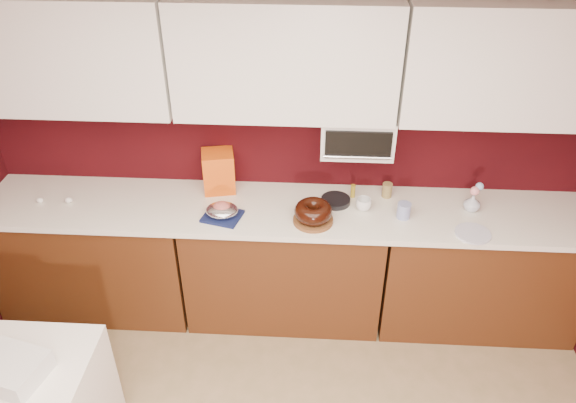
# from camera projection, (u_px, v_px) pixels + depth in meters

# --- Properties ---
(ceiling) EXTENTS (4.00, 4.50, 0.02)m
(ceiling) POSITION_uv_depth(u_px,v_px,m) (219.00, 105.00, 1.16)
(ceiling) COLOR white
(ceiling) RESTS_ON wall_back
(wall_back) EXTENTS (4.00, 0.02, 2.50)m
(wall_back) POSITION_uv_depth(u_px,v_px,m) (287.00, 138.00, 3.72)
(wall_back) COLOR #34070A
(wall_back) RESTS_ON floor
(base_cabinet_left) EXTENTS (1.31, 0.58, 0.86)m
(base_cabinet_left) POSITION_uv_depth(u_px,v_px,m) (97.00, 256.00, 3.99)
(base_cabinet_left) COLOR #4D260F
(base_cabinet_left) RESTS_ON floor
(base_cabinet_center) EXTENTS (1.31, 0.58, 0.86)m
(base_cabinet_center) POSITION_uv_depth(u_px,v_px,m) (284.00, 263.00, 3.92)
(base_cabinet_center) COLOR #4D260F
(base_cabinet_center) RESTS_ON floor
(base_cabinet_right) EXTENTS (1.31, 0.58, 0.86)m
(base_cabinet_right) POSITION_uv_depth(u_px,v_px,m) (478.00, 271.00, 3.85)
(base_cabinet_right) COLOR #4D260F
(base_cabinet_right) RESTS_ON floor
(countertop) EXTENTS (4.00, 0.62, 0.04)m
(countertop) POSITION_uv_depth(u_px,v_px,m) (284.00, 211.00, 3.67)
(countertop) COLOR white
(countertop) RESTS_ON base_cabinet_center
(upper_cabinet_left) EXTENTS (1.31, 0.33, 0.70)m
(upper_cabinet_left) POSITION_uv_depth(u_px,v_px,m) (60.00, 54.00, 3.31)
(upper_cabinet_left) COLOR white
(upper_cabinet_left) RESTS_ON wall_back
(upper_cabinet_center) EXTENTS (1.31, 0.33, 0.70)m
(upper_cabinet_center) POSITION_uv_depth(u_px,v_px,m) (285.00, 59.00, 3.25)
(upper_cabinet_center) COLOR white
(upper_cabinet_center) RESTS_ON wall_back
(upper_cabinet_right) EXTENTS (1.31, 0.33, 0.70)m
(upper_cabinet_right) POSITION_uv_depth(u_px,v_px,m) (519.00, 64.00, 3.18)
(upper_cabinet_right) COLOR white
(upper_cabinet_right) RESTS_ON wall_back
(toaster_oven) EXTENTS (0.45, 0.30, 0.25)m
(toaster_oven) POSITION_uv_depth(u_px,v_px,m) (357.00, 133.00, 3.51)
(toaster_oven) COLOR white
(toaster_oven) RESTS_ON upper_cabinet_center
(toaster_oven_door) EXTENTS (0.40, 0.02, 0.18)m
(toaster_oven_door) POSITION_uv_depth(u_px,v_px,m) (358.00, 145.00, 3.37)
(toaster_oven_door) COLOR black
(toaster_oven_door) RESTS_ON toaster_oven
(toaster_oven_handle) EXTENTS (0.42, 0.02, 0.02)m
(toaster_oven_handle) POSITION_uv_depth(u_px,v_px,m) (357.00, 157.00, 3.40)
(toaster_oven_handle) COLOR silver
(toaster_oven_handle) RESTS_ON toaster_oven
(cake_base) EXTENTS (0.28, 0.28, 0.02)m
(cake_base) POSITION_uv_depth(u_px,v_px,m) (313.00, 220.00, 3.52)
(cake_base) COLOR brown
(cake_base) RESTS_ON countertop
(bundt_cake) EXTENTS (0.27, 0.27, 0.10)m
(bundt_cake) POSITION_uv_depth(u_px,v_px,m) (313.00, 211.00, 3.49)
(bundt_cake) COLOR black
(bundt_cake) RESTS_ON cake_base
(navy_towel) EXTENTS (0.27, 0.25, 0.02)m
(navy_towel) POSITION_uv_depth(u_px,v_px,m) (222.00, 216.00, 3.57)
(navy_towel) COLOR #121A44
(navy_towel) RESTS_ON countertop
(foil_ham_nest) EXTENTS (0.25, 0.23, 0.08)m
(foil_ham_nest) POSITION_uv_depth(u_px,v_px,m) (222.00, 210.00, 3.54)
(foil_ham_nest) COLOR silver
(foil_ham_nest) RESTS_ON navy_towel
(roasted_ham) EXTENTS (0.12, 0.10, 0.07)m
(roasted_ham) POSITION_uv_depth(u_px,v_px,m) (222.00, 207.00, 3.53)
(roasted_ham) COLOR #BD5E56
(roasted_ham) RESTS_ON foil_ham_nest
(pandoro_box) EXTENTS (0.24, 0.23, 0.28)m
(pandoro_box) POSITION_uv_depth(u_px,v_px,m) (219.00, 171.00, 3.77)
(pandoro_box) COLOR red
(pandoro_box) RESTS_ON countertop
(dark_pan) EXTENTS (0.25, 0.25, 0.03)m
(dark_pan) POSITION_uv_depth(u_px,v_px,m) (336.00, 201.00, 3.70)
(dark_pan) COLOR black
(dark_pan) RESTS_ON countertop
(coffee_mug) EXTENTS (0.11, 0.11, 0.10)m
(coffee_mug) POSITION_uv_depth(u_px,v_px,m) (364.00, 203.00, 3.62)
(coffee_mug) COLOR white
(coffee_mug) RESTS_ON countertop
(blue_jar) EXTENTS (0.10, 0.10, 0.10)m
(blue_jar) POSITION_uv_depth(u_px,v_px,m) (404.00, 210.00, 3.54)
(blue_jar) COLOR navy
(blue_jar) RESTS_ON countertop
(flower_vase) EXTENTS (0.09, 0.09, 0.13)m
(flower_vase) POSITION_uv_depth(u_px,v_px,m) (472.00, 202.00, 3.60)
(flower_vase) COLOR silver
(flower_vase) RESTS_ON countertop
(flower_pink) EXTENTS (0.06, 0.06, 0.06)m
(flower_pink) POSITION_uv_depth(u_px,v_px,m) (475.00, 191.00, 3.56)
(flower_pink) COLOR pink
(flower_pink) RESTS_ON flower_vase
(flower_blue) EXTENTS (0.05, 0.05, 0.05)m
(flower_blue) POSITION_uv_depth(u_px,v_px,m) (480.00, 186.00, 3.56)
(flower_blue) COLOR #88B4DA
(flower_blue) RESTS_ON flower_vase
(china_plate) EXTENTS (0.29, 0.29, 0.01)m
(china_plate) POSITION_uv_depth(u_px,v_px,m) (473.00, 233.00, 3.42)
(china_plate) COLOR silver
(china_plate) RESTS_ON countertop
(amber_bottle) EXTENTS (0.04, 0.04, 0.09)m
(amber_bottle) POSITION_uv_depth(u_px,v_px,m) (353.00, 191.00, 3.74)
(amber_bottle) COLOR olive
(amber_bottle) RESTS_ON countertop
(paper_cup) EXTENTS (0.07, 0.07, 0.10)m
(paper_cup) POSITION_uv_depth(u_px,v_px,m) (387.00, 190.00, 3.74)
(paper_cup) COLOR olive
(paper_cup) RESTS_ON countertop
(egg_left) EXTENTS (0.06, 0.05, 0.04)m
(egg_left) POSITION_uv_depth(u_px,v_px,m) (40.00, 200.00, 3.70)
(egg_left) COLOR silver
(egg_left) RESTS_ON countertop
(egg_right) EXTENTS (0.06, 0.06, 0.04)m
(egg_right) POSITION_uv_depth(u_px,v_px,m) (69.00, 200.00, 3.70)
(egg_right) COLOR silver
(egg_right) RESTS_ON countertop
(newspaper_stack) EXTENTS (0.36, 0.33, 0.11)m
(newspaper_stack) POSITION_uv_depth(u_px,v_px,m) (11.00, 369.00, 2.69)
(newspaper_stack) COLOR silver
(newspaper_stack) RESTS_ON dining_table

